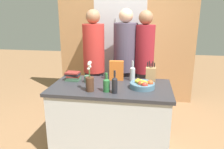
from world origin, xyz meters
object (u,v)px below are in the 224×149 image
(flower_vase, at_px, (90,82))
(cereal_box, at_px, (116,71))
(coffee_mug, at_px, (87,79))
(person_in_red_tee, at_px, (144,62))
(knife_block, at_px, (151,74))
(bottle_vinegar, at_px, (106,84))
(bottle_wine, at_px, (132,73))
(bottle_oil, at_px, (115,84))
(book_stack, at_px, (73,76))
(fruit_bowl, at_px, (142,85))
(person_at_sink, at_px, (94,62))
(person_in_blue, at_px, (125,61))
(refrigerator, at_px, (122,54))

(flower_vase, xyz_separation_m, cereal_box, (0.25, 0.47, 0.02))
(coffee_mug, bearing_deg, person_in_red_tee, 43.38)
(knife_block, distance_m, bottle_vinegar, 0.70)
(bottle_vinegar, height_order, bottle_wine, bottle_wine)
(coffee_mug, xyz_separation_m, bottle_oil, (0.41, -0.34, 0.06))
(book_stack, bearing_deg, coffee_mug, -12.10)
(fruit_bowl, xyz_separation_m, bottle_wine, (-0.14, 0.29, 0.06))
(bottle_oil, relative_size, person_at_sink, 0.15)
(bottle_vinegar, distance_m, person_in_blue, 1.02)
(fruit_bowl, relative_size, person_in_red_tee, 0.17)
(refrigerator, bearing_deg, flower_vase, -95.95)
(knife_block, height_order, book_stack, knife_block)
(refrigerator, relative_size, coffee_mug, 18.02)
(cereal_box, bearing_deg, knife_block, 4.12)
(bottle_vinegar, distance_m, person_at_sink, 0.96)
(book_stack, relative_size, bottle_oil, 0.73)
(bottle_oil, xyz_separation_m, bottle_wine, (0.17, 0.50, 0.00))
(coffee_mug, relative_size, bottle_oil, 0.43)
(book_stack, bearing_deg, fruit_bowl, -10.27)
(person_in_blue, bearing_deg, person_at_sink, -147.92)
(flower_vase, xyz_separation_m, bottle_wine, (0.46, 0.48, -0.00))
(bottle_oil, height_order, bottle_wine, bottle_wine)
(bottle_wine, xyz_separation_m, person_in_red_tee, (0.14, 0.51, 0.04))
(cereal_box, xyz_separation_m, person_in_blue, (0.06, 0.56, 0.01))
(refrigerator, bearing_deg, bottle_oil, -85.96)
(cereal_box, xyz_separation_m, bottle_vinegar, (-0.05, -0.45, -0.04))
(fruit_bowl, xyz_separation_m, book_stack, (-0.92, 0.17, 0.01))
(flower_vase, xyz_separation_m, coffee_mug, (-0.12, 0.32, -0.07))
(refrigerator, bearing_deg, person_in_red_tee, -57.52)
(bottle_vinegar, bearing_deg, fruit_bowl, 24.13)
(bottle_vinegar, relative_size, person_in_blue, 0.12)
(bottle_vinegar, relative_size, bottle_wine, 0.82)
(refrigerator, bearing_deg, cereal_box, -86.55)
(book_stack, relative_size, person_in_red_tee, 0.11)
(cereal_box, distance_m, bottle_wine, 0.21)
(cereal_box, height_order, person_at_sink, person_at_sink)
(fruit_bowl, xyz_separation_m, flower_vase, (-0.60, -0.19, 0.07))
(person_at_sink, distance_m, person_in_blue, 0.49)
(refrigerator, bearing_deg, book_stack, -110.96)
(person_at_sink, relative_size, person_in_blue, 0.99)
(knife_block, bearing_deg, person_in_blue, 126.30)
(bottle_oil, distance_m, bottle_vinegar, 0.11)
(knife_block, bearing_deg, cereal_box, -175.88)
(flower_vase, bearing_deg, coffee_mug, 110.50)
(person_in_red_tee, bearing_deg, knife_block, -91.70)
(coffee_mug, distance_m, bottle_oil, 0.53)
(knife_block, bearing_deg, book_stack, -172.39)
(coffee_mug, distance_m, bottle_vinegar, 0.44)
(book_stack, bearing_deg, bottle_oil, -31.75)
(fruit_bowl, xyz_separation_m, person_at_sink, (-0.77, 0.71, 0.10))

